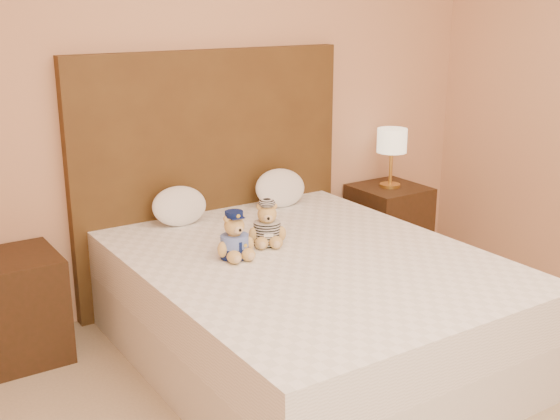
% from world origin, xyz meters
% --- Properties ---
extents(bed, '(1.60, 2.00, 0.55)m').
position_xyz_m(bed, '(0.00, 1.20, 0.28)').
color(bed, white).
rests_on(bed, ground).
extents(headboard, '(1.75, 0.08, 1.50)m').
position_xyz_m(headboard, '(0.00, 2.21, 0.75)').
color(headboard, '#4F3617').
rests_on(headboard, ground).
extents(nightstand_left, '(0.45, 0.45, 0.55)m').
position_xyz_m(nightstand_left, '(-1.25, 2.00, 0.28)').
color(nightstand_left, '#341D10').
rests_on(nightstand_left, ground).
extents(nightstand_right, '(0.45, 0.45, 0.55)m').
position_xyz_m(nightstand_right, '(1.25, 2.00, 0.28)').
color(nightstand_right, '#341D10').
rests_on(nightstand_right, ground).
extents(lamp, '(0.20, 0.20, 0.40)m').
position_xyz_m(lamp, '(1.25, 2.00, 0.85)').
color(lamp, gold).
rests_on(lamp, nightstand_right).
extents(teddy_police, '(0.21, 0.20, 0.24)m').
position_xyz_m(teddy_police, '(-0.32, 1.38, 0.67)').
color(teddy_police, tan).
rests_on(teddy_police, bed).
extents(teddy_prisoner, '(0.27, 0.26, 0.23)m').
position_xyz_m(teddy_prisoner, '(-0.08, 1.46, 0.66)').
color(teddy_prisoner, tan).
rests_on(teddy_prisoner, bed).
extents(pillow_left, '(0.33, 0.21, 0.23)m').
position_xyz_m(pillow_left, '(-0.31, 2.03, 0.67)').
color(pillow_left, white).
rests_on(pillow_left, bed).
extents(pillow_right, '(0.35, 0.23, 0.25)m').
position_xyz_m(pillow_right, '(0.38, 2.03, 0.67)').
color(pillow_right, white).
rests_on(pillow_right, bed).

